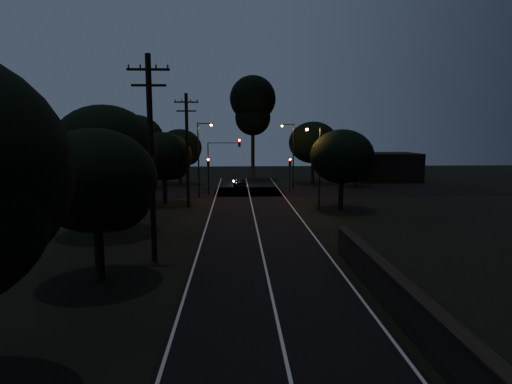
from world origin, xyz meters
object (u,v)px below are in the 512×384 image
signal_right (290,169)px  streetlight_b (292,152)px  signal_mast (223,156)px  utility_pole_far (187,149)px  tall_pine (253,105)px  utility_pole_mid (151,156)px  streetlight_a (200,154)px  car (240,183)px  streetlight_c (318,162)px  signal_left (208,169)px

signal_right → streetlight_b: bearing=80.0°
signal_mast → utility_pole_far: bearing=-111.1°
tall_pine → utility_pole_mid: bearing=-99.9°
signal_mast → streetlight_a: 3.13m
utility_pole_mid → tall_pine: (7.00, 40.00, 5.15)m
utility_pole_far → car: bearing=70.4°
car → streetlight_b: bearing=155.7°
tall_pine → car: bearing=-102.6°
signal_mast → car: signal_mast is taller
streetlight_c → signal_right: bearing=97.0°
streetlight_b → signal_left: bearing=-158.0°
streetlight_b → car: streetlight_b is taller
signal_right → utility_pole_far: bearing=-143.0°
signal_mast → streetlight_c: 13.28m
tall_pine → signal_mast: size_ratio=2.42×
signal_right → car: bearing=133.0°
utility_pole_mid → streetlight_c: (11.83, 15.00, -1.39)m
streetlight_a → car: streetlight_a is taller
signal_right → signal_mast: 7.66m
signal_left → streetlight_a: size_ratio=0.51×
signal_left → signal_right: (9.20, 0.00, 0.00)m
streetlight_a → streetlight_b: 12.19m
utility_pole_far → signal_mast: bearing=68.9°
signal_right → car: (-5.61, 6.01, -2.24)m
streetlight_b → streetlight_c: (0.52, -14.00, -0.29)m
tall_pine → signal_right: tall_pine is taller
signal_left → signal_mast: signal_mast is taller
car → streetlight_c: bearing=106.4°
utility_pole_mid → car: 31.82m
utility_pole_far → signal_left: 8.53m
signal_mast → streetlight_b: 9.15m
tall_pine → streetlight_a: (-6.31, -17.00, -6.25)m
utility_pole_mid → signal_right: utility_pole_mid is taller
utility_pole_mid → signal_mast: (3.09, 24.99, -1.40)m
car → streetlight_a: bearing=55.0°
streetlight_c → car: 17.80m
tall_pine → signal_mast: 16.84m
streetlight_b → signal_right: bearing=-100.0°
utility_pole_mid → streetlight_b: (11.31, 29.00, -1.10)m
utility_pole_mid → streetlight_b: size_ratio=1.38×
signal_mast → utility_pole_mid: bearing=-97.0°
signal_mast → streetlight_c: streetlight_c is taller
utility_pole_far → streetlight_c: 12.05m
tall_pine → streetlight_b: 13.36m
signal_right → streetlight_c: 10.18m
signal_right → streetlight_a: (-9.91, -1.99, 1.80)m
signal_left → car: size_ratio=1.16×
streetlight_a → streetlight_b: (10.61, 6.00, 0.00)m
tall_pine → signal_left: 17.93m
signal_mast → car: bearing=72.4°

